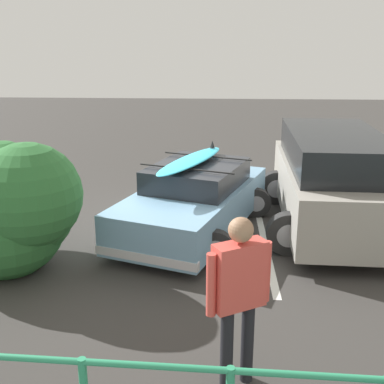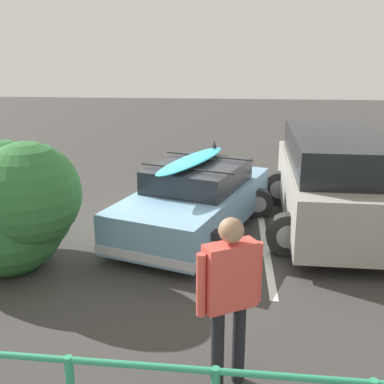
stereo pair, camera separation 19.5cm
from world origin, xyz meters
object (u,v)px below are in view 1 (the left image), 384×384
person_bystander (239,288)px  bush_near_left (11,208)px  suv_car (332,179)px  sedan_car (194,200)px

person_bystander → bush_near_left: bearing=-37.4°
person_bystander → suv_car: bearing=-112.7°
person_bystander → bush_near_left: (3.38, -2.58, -0.13)m
sedan_car → suv_car: 2.60m
bush_near_left → sedan_car: bearing=-149.0°
bush_near_left → person_bystander: bearing=142.6°
sedan_car → person_bystander: 4.30m
bush_near_left → suv_car: bearing=-159.5°
suv_car → bush_near_left: 5.65m
person_bystander → bush_near_left: size_ratio=0.79×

